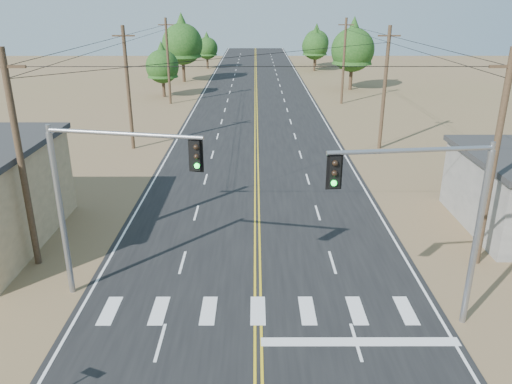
{
  "coord_description": "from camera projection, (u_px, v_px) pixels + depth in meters",
  "views": [
    {
      "loc": [
        -0.11,
        -9.13,
        11.71
      ],
      "look_at": [
        -0.07,
        12.34,
        3.5
      ],
      "focal_mm": 35.0,
      "sensor_mm": 36.0,
      "label": 1
    }
  ],
  "objects": [
    {
      "name": "road",
      "position": [
        256.0,
        155.0,
        40.73
      ],
      "size": [
        15.0,
        200.0,
        0.02
      ],
      "primitive_type": "cube",
      "color": "black",
      "rests_on": "ground"
    },
    {
      "name": "utility_pole_left_near",
      "position": [
        21.0,
        161.0,
        22.07
      ],
      "size": [
        1.8,
        0.3,
        10.0
      ],
      "color": "#4C3826",
      "rests_on": "ground"
    },
    {
      "name": "utility_pole_left_mid",
      "position": [
        128.0,
        88.0,
        40.75
      ],
      "size": [
        1.8,
        0.3,
        10.0
      ],
      "color": "#4C3826",
      "rests_on": "ground"
    },
    {
      "name": "utility_pole_left_far",
      "position": [
        168.0,
        61.0,
        59.43
      ],
      "size": [
        1.8,
        0.3,
        10.0
      ],
      "color": "#4C3826",
      "rests_on": "ground"
    },
    {
      "name": "utility_pole_right_near",
      "position": [
        494.0,
        161.0,
        22.11
      ],
      "size": [
        1.8,
        0.3,
        10.0
      ],
      "color": "#4C3826",
      "rests_on": "ground"
    },
    {
      "name": "utility_pole_right_mid",
      "position": [
        385.0,
        88.0,
        40.79
      ],
      "size": [
        1.8,
        0.3,
        10.0
      ],
      "color": "#4C3826",
      "rests_on": "ground"
    },
    {
      "name": "utility_pole_right_far",
      "position": [
        344.0,
        61.0,
        59.47
      ],
      "size": [
        1.8,
        0.3,
        10.0
      ],
      "color": "#4C3826",
      "rests_on": "ground"
    },
    {
      "name": "signal_mast_left",
      "position": [
        98.0,
        186.0,
        19.42
      ],
      "size": [
        6.17,
        1.59,
        7.35
      ],
      "rotation": [
        0.0,
        0.0,
        -0.2
      ],
      "color": "gray",
      "rests_on": "ground"
    },
    {
      "name": "signal_mast_right",
      "position": [
        437.0,
        208.0,
        17.58
      ],
      "size": [
        5.89,
        1.04,
        7.26
      ],
      "rotation": [
        0.0,
        0.0,
        0.12
      ],
      "color": "gray",
      "rests_on": "ground"
    },
    {
      "name": "tree_left_near",
      "position": [
        162.0,
        63.0,
        64.1
      ],
      "size": [
        4.25,
        4.25,
        7.08
      ],
      "color": "#3F2D1E",
      "rests_on": "ground"
    },
    {
      "name": "tree_left_mid",
      "position": [
        182.0,
        40.0,
        75.85
      ],
      "size": [
        6.18,
        6.18,
        10.3
      ],
      "color": "#3F2D1E",
      "rests_on": "ground"
    },
    {
      "name": "tree_left_far",
      "position": [
        207.0,
        46.0,
        92.2
      ],
      "size": [
        3.99,
        3.99,
        6.65
      ],
      "color": "#3F2D1E",
      "rests_on": "ground"
    },
    {
      "name": "tree_right_near",
      "position": [
        353.0,
        45.0,
        68.84
      ],
      "size": [
        5.96,
        5.96,
        9.93
      ],
      "color": "#3F2D1E",
      "rests_on": "ground"
    },
    {
      "name": "tree_right_mid",
      "position": [
        315.0,
        43.0,
        88.57
      ],
      "size": [
        4.68,
        4.68,
        7.81
      ],
      "color": "#3F2D1E",
      "rests_on": "ground"
    },
    {
      "name": "tree_right_far",
      "position": [
        316.0,
        40.0,
        94.61
      ],
      "size": [
        4.79,
        4.79,
        7.99
      ],
      "color": "#3F2D1E",
      "rests_on": "ground"
    }
  ]
}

